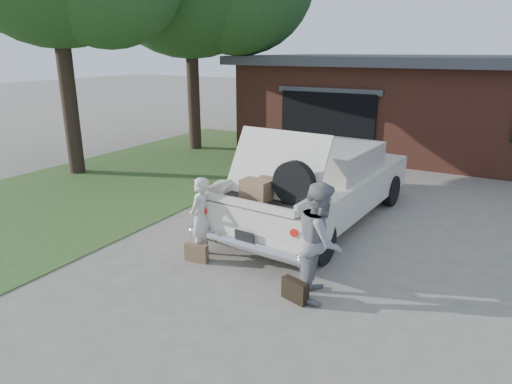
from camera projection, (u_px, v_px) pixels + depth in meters
The scene contains 8 objects.
ground at pixel (239, 261), 7.93m from camera, with size 90.00×90.00×0.00m, color gray.
grass_strip at pixel (130, 178), 12.99m from camera, with size 6.00×16.00×0.02m, color #2D4C1E.
house at pixel (427, 103), 16.49m from camera, with size 12.80×7.80×3.30m.
sedan at pixel (319, 184), 9.56m from camera, with size 2.54×5.71×2.16m.
woman_left at pixel (200, 218), 7.90m from camera, with size 0.53×0.35×1.46m, color beige.
woman_right at pixel (320, 240), 6.61m from camera, with size 0.85×0.66×1.75m, color gray.
suitcase_left at pixel (197, 253), 7.88m from camera, with size 0.41×0.13×0.32m, color brown.
suitcase_right at pixel (295, 290), 6.64m from camera, with size 0.43×0.14×0.33m, color black.
Camera 1 is at (3.80, -6.12, 3.53)m, focal length 32.00 mm.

